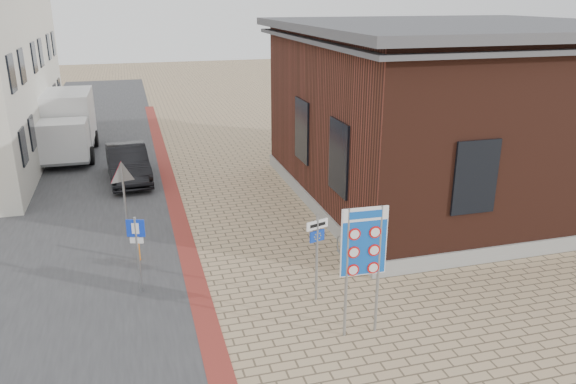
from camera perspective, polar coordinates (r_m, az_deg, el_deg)
ground at (r=14.88m, az=-0.51°, el=-11.92°), size 120.00×120.00×0.00m
road_strip at (r=28.42m, az=-19.57°, el=2.43°), size 7.00×60.00×0.02m
curb_strip at (r=23.61m, az=-11.69°, el=-0.15°), size 0.60×40.00×0.02m
brick_building at (r=23.27m, az=16.68°, el=8.03°), size 13.00×13.00×6.80m
bike_rack at (r=17.35m, az=6.06°, el=-6.24°), size 0.08×1.80×0.60m
sedan at (r=25.59m, az=-15.96°, el=2.81°), size 1.99×4.83×1.56m
box_truck at (r=30.43m, az=-21.58°, el=6.39°), size 2.66×6.03×3.14m
border_sign at (r=12.98m, az=7.71°, el=-5.25°), size 1.11×0.10×3.26m
essen_sign at (r=14.64m, az=2.96°, el=-5.35°), size 0.64×0.24×2.44m
parking_sign at (r=15.58m, az=-15.10°, el=-4.98°), size 0.48×0.19×2.21m
yield_sign at (r=19.16m, az=-16.45°, el=1.11°), size 0.89×0.36×2.60m
bollard at (r=17.80m, az=-15.00°, el=-5.24°), size 0.12×0.12×1.04m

